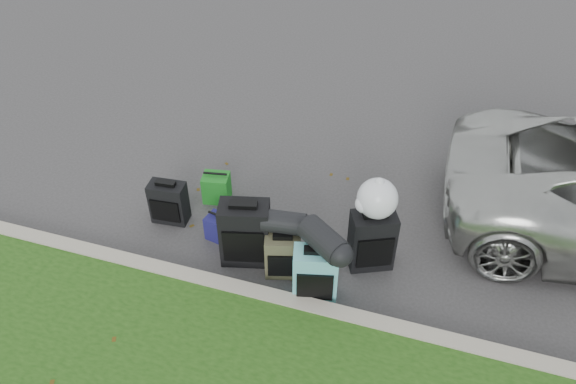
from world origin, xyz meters
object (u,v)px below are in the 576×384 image
(suitcase_teal, at_px, (315,274))
(tote_green, at_px, (217,188))
(tote_navy, at_px, (219,228))
(suitcase_small_black, at_px, (169,202))
(suitcase_olive, at_px, (283,255))
(suitcase_large_black_right, at_px, (372,240))
(suitcase_large_black_left, at_px, (245,233))

(suitcase_teal, distance_m, tote_green, 2.01)
(tote_navy, bearing_deg, suitcase_teal, -10.27)
(suitcase_small_black, relative_size, tote_green, 1.46)
(suitcase_olive, relative_size, tote_navy, 1.70)
(suitcase_olive, relative_size, suitcase_large_black_right, 0.73)
(suitcase_large_black_right, bearing_deg, suitcase_large_black_left, 169.55)
(suitcase_teal, distance_m, suitcase_large_black_right, 0.80)
(suitcase_large_black_right, relative_size, tote_navy, 2.31)
(suitcase_teal, xyz_separation_m, suitcase_large_black_right, (0.47, 0.64, 0.04))
(suitcase_teal, bearing_deg, suitcase_olive, 139.77)
(suitcase_large_black_left, height_order, suitcase_large_black_right, suitcase_large_black_left)
(tote_green, bearing_deg, suitcase_olive, -48.85)
(suitcase_teal, height_order, suitcase_large_black_right, suitcase_large_black_right)
(tote_green, bearing_deg, tote_navy, -74.81)
(suitcase_olive, xyz_separation_m, suitcase_teal, (0.43, -0.21, 0.06))
(suitcase_large_black_left, height_order, tote_navy, suitcase_large_black_left)
(suitcase_small_black, xyz_separation_m, tote_green, (0.40, 0.53, -0.09))
(suitcase_large_black_left, bearing_deg, tote_green, 115.72)
(suitcase_large_black_left, xyz_separation_m, suitcase_olive, (0.47, -0.08, -0.13))
(suitcase_small_black, bearing_deg, suitcase_large_black_right, -4.94)
(suitcase_large_black_left, xyz_separation_m, tote_navy, (-0.42, 0.22, -0.24))
(suitcase_olive, relative_size, tote_green, 1.43)
(suitcase_small_black, xyz_separation_m, suitcase_olive, (1.60, -0.42, -0.01))
(suitcase_large_black_left, relative_size, tote_navy, 2.51)
(suitcase_small_black, distance_m, tote_green, 0.67)
(suitcase_small_black, height_order, suitcase_large_black_left, suitcase_large_black_left)
(tote_green, relative_size, tote_navy, 1.19)
(suitcase_large_black_left, bearing_deg, suitcase_small_black, 148.88)
(tote_green, xyz_separation_m, tote_navy, (0.31, -0.65, -0.03))
(suitcase_large_black_right, xyz_separation_m, tote_green, (-2.10, 0.52, -0.18))
(suitcase_teal, bearing_deg, suitcase_large_black_left, 147.97)
(suitcase_large_black_left, height_order, suitcase_olive, suitcase_large_black_left)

